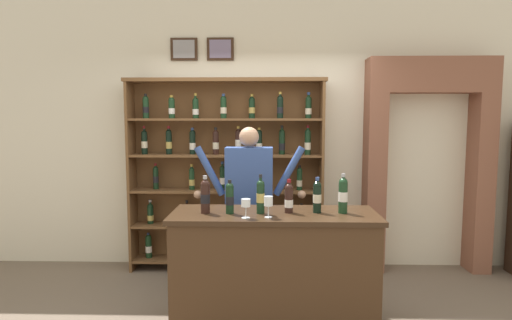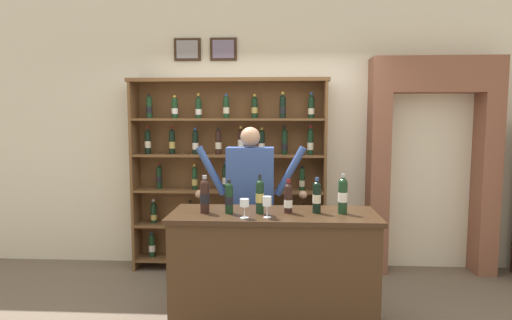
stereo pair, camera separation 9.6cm
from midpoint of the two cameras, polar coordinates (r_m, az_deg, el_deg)
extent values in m
cube|color=beige|center=(4.97, -0.26, 4.36)|extent=(12.00, 0.16, 3.26)
cube|color=#382316|center=(5.04, -10.37, 14.68)|extent=(0.31, 0.02, 0.25)
cube|color=gray|center=(5.02, -10.40, 14.71)|extent=(0.25, 0.01, 0.20)
cube|color=#382316|center=(4.97, -5.47, 14.87)|extent=(0.31, 0.02, 0.26)
cube|color=slate|center=(4.95, -5.49, 14.90)|extent=(0.25, 0.01, 0.20)
cube|color=brown|center=(4.99, -17.14, -2.05)|extent=(0.03, 0.30, 2.19)
cube|color=brown|center=(4.76, 8.33, -2.22)|extent=(0.03, 0.30, 2.19)
cube|color=brown|center=(4.90, -4.53, -1.96)|extent=(2.19, 0.02, 2.19)
cube|color=brown|center=(4.99, -4.62, -13.41)|extent=(2.13, 0.29, 0.03)
cylinder|color=#19381E|center=(5.13, -15.00, -11.51)|extent=(0.07, 0.07, 0.23)
sphere|color=#19381E|center=(5.10, -15.03, -10.20)|extent=(0.07, 0.07, 0.07)
cylinder|color=#19381E|center=(5.09, -15.04, -9.95)|extent=(0.03, 0.03, 0.06)
cylinder|color=navy|center=(5.08, -15.05, -9.76)|extent=(0.03, 0.03, 0.03)
cylinder|color=silver|center=(5.13, -14.99, -11.68)|extent=(0.08, 0.08, 0.07)
cylinder|color=#19381E|center=(5.04, -11.17, -11.69)|extent=(0.07, 0.07, 0.24)
sphere|color=#19381E|center=(5.01, -11.20, -10.31)|extent=(0.07, 0.07, 0.07)
cylinder|color=#19381E|center=(5.00, -11.20, -10.07)|extent=(0.03, 0.03, 0.06)
cylinder|color=maroon|center=(5.00, -11.21, -9.86)|extent=(0.04, 0.04, 0.03)
cylinder|color=tan|center=(5.05, -11.16, -12.06)|extent=(0.08, 0.08, 0.08)
cylinder|color=black|center=(5.01, -7.71, -11.76)|extent=(0.07, 0.07, 0.24)
sphere|color=black|center=(4.97, -7.73, -10.38)|extent=(0.07, 0.07, 0.07)
cylinder|color=black|center=(4.96, -7.73, -9.98)|extent=(0.03, 0.03, 0.08)
cylinder|color=#99999E|center=(4.95, -7.74, -9.63)|extent=(0.03, 0.03, 0.03)
cylinder|color=beige|center=(5.01, -7.71, -11.90)|extent=(0.08, 0.08, 0.08)
cylinder|color=#19381E|center=(4.94, -4.73, -12.07)|extent=(0.07, 0.07, 0.22)
sphere|color=#19381E|center=(4.91, -4.74, -10.77)|extent=(0.07, 0.07, 0.07)
cylinder|color=#19381E|center=(4.90, -4.74, -10.48)|extent=(0.03, 0.03, 0.06)
cylinder|color=#B79338|center=(4.90, -4.74, -10.22)|extent=(0.03, 0.03, 0.03)
cylinder|color=black|center=(4.94, -4.73, -12.01)|extent=(0.08, 0.08, 0.07)
cylinder|color=black|center=(4.95, -1.20, -12.04)|extent=(0.07, 0.07, 0.22)
sphere|color=black|center=(4.92, -1.20, -10.75)|extent=(0.07, 0.07, 0.07)
cylinder|color=black|center=(4.91, -1.20, -10.44)|extent=(0.03, 0.03, 0.07)
cylinder|color=maroon|center=(4.90, -1.20, -10.18)|extent=(0.03, 0.03, 0.03)
cylinder|color=silver|center=(4.96, -1.20, -12.37)|extent=(0.08, 0.08, 0.07)
cylinder|color=black|center=(4.90, 2.13, -12.19)|extent=(0.07, 0.07, 0.23)
sphere|color=black|center=(4.86, 2.14, -10.84)|extent=(0.07, 0.07, 0.07)
cylinder|color=black|center=(4.85, 2.14, -10.55)|extent=(0.03, 0.03, 0.06)
cylinder|color=black|center=(4.85, 2.14, -10.30)|extent=(0.04, 0.04, 0.03)
cylinder|color=silver|center=(4.91, 2.13, -12.51)|extent=(0.08, 0.08, 0.07)
cylinder|color=black|center=(4.95, 6.30, -12.05)|extent=(0.07, 0.07, 0.22)
sphere|color=black|center=(4.92, 6.32, -10.74)|extent=(0.07, 0.07, 0.07)
cylinder|color=black|center=(4.91, 6.32, -10.39)|extent=(0.03, 0.03, 0.07)
cylinder|color=navy|center=(4.90, 6.33, -10.09)|extent=(0.04, 0.04, 0.03)
cylinder|color=silver|center=(4.96, 6.30, -12.31)|extent=(0.08, 0.08, 0.07)
cube|color=brown|center=(4.87, -4.65, -8.90)|extent=(2.13, 0.29, 0.02)
cylinder|color=black|center=(5.03, -14.77, -7.32)|extent=(0.07, 0.07, 0.19)
sphere|color=black|center=(5.01, -14.80, -6.18)|extent=(0.07, 0.07, 0.07)
cylinder|color=black|center=(5.00, -14.81, -5.79)|extent=(0.03, 0.03, 0.08)
cylinder|color=#99999E|center=(5.00, -14.82, -5.44)|extent=(0.04, 0.04, 0.03)
cylinder|color=tan|center=(5.04, -14.77, -7.64)|extent=(0.07, 0.07, 0.06)
cylinder|color=black|center=(4.94, -9.97, -7.45)|extent=(0.07, 0.07, 0.19)
sphere|color=black|center=(4.92, -9.99, -6.30)|extent=(0.07, 0.07, 0.07)
cylinder|color=black|center=(4.92, -9.99, -5.94)|extent=(0.03, 0.03, 0.08)
cylinder|color=black|center=(4.91, -10.00, -5.62)|extent=(0.03, 0.03, 0.03)
cylinder|color=black|center=(4.94, -9.97, -7.44)|extent=(0.07, 0.07, 0.06)
cylinder|color=black|center=(4.81, -4.36, -7.72)|extent=(0.07, 0.07, 0.20)
sphere|color=black|center=(4.78, -4.37, -6.50)|extent=(0.07, 0.07, 0.07)
cylinder|color=black|center=(4.78, -4.37, -6.14)|extent=(0.03, 0.03, 0.07)
cylinder|color=#99999E|center=(4.77, -4.38, -5.83)|extent=(0.03, 0.03, 0.03)
cylinder|color=black|center=(4.81, -4.36, -7.90)|extent=(0.07, 0.07, 0.06)
cylinder|color=#19381E|center=(4.80, 0.07, -7.80)|extent=(0.07, 0.07, 0.19)
sphere|color=#19381E|center=(4.78, 0.07, -6.64)|extent=(0.07, 0.07, 0.07)
cylinder|color=#19381E|center=(4.77, 0.07, -6.29)|extent=(0.03, 0.03, 0.07)
cylinder|color=#B79338|center=(4.76, 0.07, -6.00)|extent=(0.03, 0.03, 0.03)
cylinder|color=black|center=(4.80, 0.07, -7.84)|extent=(0.07, 0.07, 0.06)
cylinder|color=black|center=(4.83, 5.65, -7.77)|extent=(0.07, 0.07, 0.18)
sphere|color=black|center=(4.81, 5.66, -6.65)|extent=(0.07, 0.07, 0.07)
cylinder|color=black|center=(4.80, 5.67, -6.36)|extent=(0.03, 0.03, 0.06)
cylinder|color=black|center=(4.80, 5.67, -6.12)|extent=(0.03, 0.03, 0.03)
cylinder|color=silver|center=(4.83, 5.65, -7.83)|extent=(0.07, 0.07, 0.06)
cube|color=brown|center=(4.78, -4.69, -4.20)|extent=(2.13, 0.29, 0.02)
cylinder|color=black|center=(4.93, -14.08, -2.57)|extent=(0.06, 0.06, 0.23)
sphere|color=black|center=(4.92, -14.11, -1.20)|extent=(0.06, 0.06, 0.06)
cylinder|color=black|center=(4.92, -14.12, -0.86)|extent=(0.02, 0.02, 0.07)
cylinder|color=maroon|center=(4.91, -14.13, -0.59)|extent=(0.03, 0.03, 0.03)
cylinder|color=black|center=(4.94, -14.08, -2.59)|extent=(0.06, 0.06, 0.07)
cylinder|color=#19381E|center=(4.81, -9.33, -2.73)|extent=(0.06, 0.06, 0.22)
sphere|color=#19381E|center=(4.80, -9.36, -1.38)|extent=(0.06, 0.06, 0.06)
cylinder|color=#19381E|center=(4.80, -9.36, -1.03)|extent=(0.03, 0.03, 0.07)
cylinder|color=#B79338|center=(4.79, -9.37, -0.73)|extent=(0.03, 0.03, 0.03)
cylinder|color=tan|center=(4.82, -9.33, -3.04)|extent=(0.06, 0.06, 0.07)
cylinder|color=black|center=(4.79, -5.19, -2.60)|extent=(0.06, 0.06, 0.24)
sphere|color=black|center=(4.78, -5.20, -1.13)|extent=(0.06, 0.06, 0.06)
cylinder|color=black|center=(4.77, -5.20, -0.73)|extent=(0.03, 0.03, 0.08)
cylinder|color=navy|center=(4.77, -5.21, -0.37)|extent=(0.03, 0.03, 0.03)
cylinder|color=silver|center=(4.80, -5.18, -2.85)|extent=(0.06, 0.06, 0.08)
cylinder|color=black|center=(4.71, 0.03, -2.75)|extent=(0.06, 0.06, 0.23)
sphere|color=black|center=(4.70, 0.03, -1.28)|extent=(0.06, 0.06, 0.06)
cylinder|color=black|center=(4.69, 0.03, -0.97)|extent=(0.03, 0.03, 0.06)
cylinder|color=maroon|center=(4.69, 0.03, -0.71)|extent=(0.03, 0.03, 0.03)
cylinder|color=silver|center=(4.71, 0.03, -2.70)|extent=(0.06, 0.06, 0.07)
cylinder|color=#19381E|center=(4.75, 5.38, -2.79)|extent=(0.06, 0.06, 0.22)
sphere|color=#19381E|center=(4.74, 5.39, -1.42)|extent=(0.06, 0.06, 0.06)
cylinder|color=#19381E|center=(4.73, 5.40, -1.13)|extent=(0.03, 0.03, 0.06)
cylinder|color=black|center=(4.73, 5.40, -0.88)|extent=(0.03, 0.03, 0.03)
cylinder|color=beige|center=(4.76, 5.38, -3.17)|extent=(0.06, 0.06, 0.07)
cube|color=brown|center=(4.73, -4.73, 0.63)|extent=(2.13, 0.29, 0.02)
cylinder|color=black|center=(4.90, -15.56, 2.12)|extent=(0.07, 0.07, 0.23)
sphere|color=black|center=(4.90, -15.59, 3.54)|extent=(0.07, 0.07, 0.07)
cylinder|color=black|center=(4.90, -15.61, 3.97)|extent=(0.03, 0.03, 0.08)
cylinder|color=maroon|center=(4.90, -15.62, 4.34)|extent=(0.03, 0.03, 0.03)
cylinder|color=beige|center=(4.90, -15.55, 2.04)|extent=(0.07, 0.07, 0.07)
cylinder|color=black|center=(4.84, -12.38, 2.19)|extent=(0.07, 0.07, 0.24)
sphere|color=black|center=(4.83, -12.41, 3.67)|extent=(0.07, 0.07, 0.07)
cylinder|color=black|center=(4.83, -12.42, 4.06)|extent=(0.03, 0.03, 0.08)
cylinder|color=maroon|center=(4.83, -12.42, 4.39)|extent=(0.03, 0.03, 0.03)
cylinder|color=tan|center=(4.84, -12.37, 2.00)|extent=(0.07, 0.07, 0.08)
cylinder|color=black|center=(4.78, -9.24, 2.19)|extent=(0.07, 0.07, 0.24)
sphere|color=black|center=(4.77, -9.27, 3.68)|extent=(0.07, 0.07, 0.07)
cylinder|color=black|center=(4.77, -9.27, 3.97)|extent=(0.03, 0.03, 0.06)
cylinder|color=navy|center=(4.77, -9.27, 4.22)|extent=(0.03, 0.03, 0.03)
cylinder|color=silver|center=(4.78, -9.24, 1.87)|extent=(0.07, 0.07, 0.08)
cylinder|color=black|center=(4.72, -6.10, 2.18)|extent=(0.07, 0.07, 0.23)
sphere|color=black|center=(4.71, -6.12, 3.66)|extent=(0.07, 0.07, 0.07)
cylinder|color=black|center=(4.71, -6.12, 4.00)|extent=(0.03, 0.03, 0.07)
cylinder|color=black|center=(4.71, -6.13, 4.29)|extent=(0.03, 0.03, 0.03)
cylinder|color=beige|center=(4.72, -6.10, 1.96)|extent=(0.07, 0.07, 0.07)
cylinder|color=black|center=(4.72, -3.03, 2.25)|extent=(0.07, 0.07, 0.24)
sphere|color=black|center=(4.72, -3.03, 3.77)|extent=(0.07, 0.07, 0.07)
cylinder|color=black|center=(4.71, -3.04, 4.15)|extent=(0.03, 0.03, 0.07)
cylinder|color=#B79338|center=(4.71, -3.04, 4.48)|extent=(0.03, 0.03, 0.03)
cylinder|color=silver|center=(4.72, -3.03, 2.34)|extent=(0.07, 0.07, 0.08)
cylinder|color=black|center=(4.70, -0.16, 2.24)|extent=(0.07, 0.07, 0.24)
sphere|color=black|center=(4.70, -0.16, 3.77)|extent=(0.07, 0.07, 0.07)
cylinder|color=black|center=(4.70, -0.16, 4.05)|extent=(0.03, 0.03, 0.06)
cylinder|color=#B79338|center=(4.70, -0.16, 4.28)|extent=(0.03, 0.03, 0.03)
cylinder|color=silver|center=(4.71, -0.16, 1.84)|extent=(0.07, 0.07, 0.08)
cylinder|color=black|center=(4.72, 2.98, 2.27)|extent=(0.07, 0.07, 0.24)
sphere|color=black|center=(4.71, 2.98, 3.82)|extent=(0.07, 0.07, 0.07)
cylinder|color=black|center=(4.71, 2.99, 4.22)|extent=(0.03, 0.03, 0.08)
cylinder|color=black|center=(4.71, 2.99, 4.58)|extent=(0.03, 0.03, 0.03)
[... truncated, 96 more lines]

